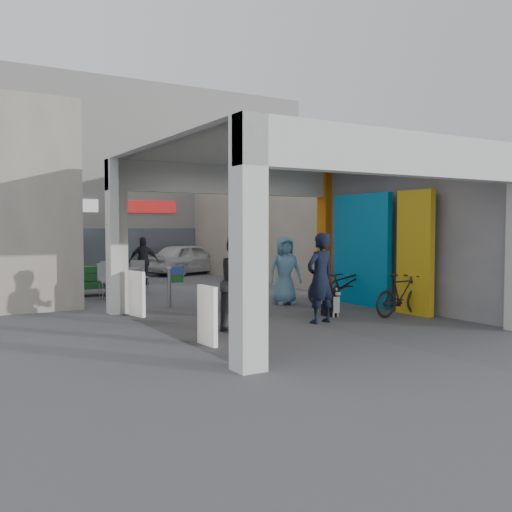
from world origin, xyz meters
TOP-DOWN VIEW (x-y plane):
  - ground at (0.00, 0.00)m, footprint 90.00×90.00m
  - arcade_canopy at (0.54, -0.82)m, footprint 6.40×6.45m
  - far_building at (-0.00, 13.99)m, footprint 18.00×4.08m
  - plaza_bldg_left at (-4.50, 7.50)m, footprint 2.00×9.00m
  - plaza_bldg_right at (4.50, 7.50)m, footprint 2.00×9.00m
  - bollard_left at (-1.59, 2.35)m, footprint 0.09×0.09m
  - bollard_center at (0.08, 2.60)m, footprint 0.09×0.09m
  - bollard_right at (1.62, 2.23)m, footprint 0.09×0.09m
  - advert_board_near at (-2.75, -2.19)m, footprint 0.13×0.55m
  - advert_board_far at (-2.75, 1.37)m, footprint 0.21×0.55m
  - cafe_set at (-1.96, 5.14)m, footprint 1.62×1.31m
  - produce_stand at (-2.57, 5.74)m, footprint 1.25×0.68m
  - crate_stack at (1.04, 8.18)m, footprint 0.52×0.45m
  - border_collie at (0.95, -0.85)m, footprint 0.25×0.49m
  - man_with_dog at (0.20, -1.40)m, footprint 0.74×0.54m
  - man_back_turned at (-1.59, -1.15)m, footprint 1.13×1.08m
  - man_elderly at (1.14, 1.33)m, footprint 0.96×0.74m
  - man_crates at (-0.35, 7.69)m, footprint 1.03×0.68m
  - bicycle_front at (2.30, 0.38)m, footprint 2.17×0.94m
  - bicycle_rear at (2.30, -1.59)m, footprint 1.60×0.52m
  - white_van at (2.77, 10.98)m, footprint 4.06×2.59m

SIDE VIEW (x-z plane):
  - ground at x=0.00m, z-range 0.00..0.00m
  - border_collie at x=0.95m, z-range -0.07..0.61m
  - crate_stack at x=1.04m, z-range 0.00..0.56m
  - produce_stand at x=-2.57m, z-range -0.09..0.74m
  - cafe_set at x=-1.96m, z-range -0.14..0.84m
  - bollard_right at x=1.62m, z-range 0.00..0.82m
  - bollard_center at x=0.08m, z-range 0.00..0.92m
  - bicycle_rear at x=2.30m, z-range 0.00..0.95m
  - bollard_left at x=-1.59m, z-range 0.00..0.97m
  - advert_board_near at x=-2.75m, z-range 0.01..1.01m
  - advert_board_far at x=-2.75m, z-range 0.01..1.01m
  - bicycle_front at x=2.30m, z-range 0.00..1.11m
  - white_van at x=2.77m, z-range 0.00..1.29m
  - man_crates at x=-0.35m, z-range 0.00..1.63m
  - man_elderly at x=1.14m, z-range 0.00..1.73m
  - man_back_turned at x=-1.59m, z-range 0.00..1.84m
  - man_with_dog at x=0.20m, z-range 0.00..1.86m
  - arcade_canopy at x=0.54m, z-range -0.90..5.50m
  - plaza_bldg_left at x=-4.50m, z-range 0.00..5.00m
  - plaza_bldg_right at x=4.50m, z-range 0.00..5.00m
  - far_building at x=0.00m, z-range -0.01..7.99m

